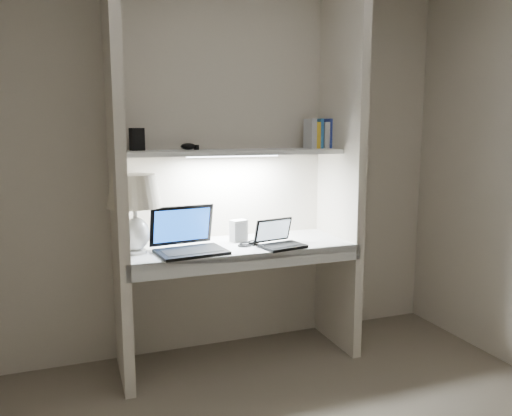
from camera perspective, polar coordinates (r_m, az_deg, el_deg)
name	(u,v)px	position (r m, az deg, el deg)	size (l,w,h in m)	color
back_wall	(225,166)	(3.38, -3.55, 4.82)	(3.20, 0.01, 2.50)	beige
alcove_panel_left	(117,172)	(2.97, -15.60, 3.96)	(0.06, 0.55, 2.50)	beige
alcove_panel_right	(341,166)	(3.42, 9.67, 4.76)	(0.06, 0.55, 2.50)	beige
desk	(238,247)	(3.19, -2.03, -4.48)	(1.40, 0.55, 0.04)	white
desk_apron	(252,262)	(2.96, -0.43, -6.14)	(1.46, 0.03, 0.10)	silver
shelf	(233,152)	(3.20, -2.63, 6.40)	(1.40, 0.36, 0.03)	silver
strip_light	(233,156)	(3.20, -2.62, 6.01)	(0.60, 0.04, 0.01)	white
table_lamp	(135,200)	(2.98, -13.71, 0.85)	(0.32, 0.32, 0.47)	white
laptop_main	(188,241)	(3.02, -7.81, -3.81)	(0.43, 0.39, 0.27)	black
laptop_netbook	(279,240)	(3.12, 2.68, -3.70)	(0.30, 0.27, 0.17)	black
speaker	(239,231)	(3.25, -2.00, -2.61)	(0.10, 0.07, 0.14)	silver
mouse	(254,242)	(3.17, -0.23, -3.94)	(0.09, 0.05, 0.03)	black
cable_coil	(247,244)	(3.16, -1.00, -4.14)	(0.10, 0.10, 0.01)	black
sticky_note	(168,254)	(2.98, -10.00, -5.18)	(0.07, 0.07, 0.00)	gold
book_row	(320,134)	(3.49, 7.29, 8.35)	(0.19, 0.13, 0.20)	white
shelf_box	(137,139)	(3.15, -13.45, 7.65)	(0.08, 0.06, 0.14)	black
shelf_gadget	(188,146)	(3.19, -7.75, 6.99)	(0.10, 0.07, 0.04)	black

